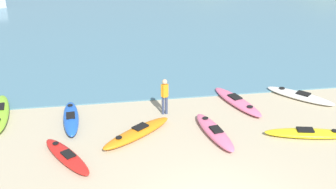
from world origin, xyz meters
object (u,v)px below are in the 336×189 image
object	(u,v)px
kayak_on_sand_2	(71,118)
person_near_waterline	(165,94)
kayak_on_sand_5	(309,133)
kayak_on_sand_8	(300,96)
kayak_on_sand_1	(214,131)
kayak_on_sand_9	(237,101)
kayak_on_sand_7	(67,156)
kayak_on_sand_4	(0,113)
kayak_on_sand_6	(137,132)

from	to	relation	value
kayak_on_sand_2	person_near_waterline	world-z (taller)	person_near_waterline
kayak_on_sand_2	kayak_on_sand_5	xyz separation A→B (m)	(8.69, -2.53, -0.05)
kayak_on_sand_2	kayak_on_sand_8	size ratio (longest dim) A/B	1.08
kayak_on_sand_1	kayak_on_sand_2	distance (m)	5.60
kayak_on_sand_8	kayak_on_sand_9	xyz separation A→B (m)	(-2.94, -0.13, -0.00)
kayak_on_sand_1	kayak_on_sand_2	xyz separation A→B (m)	(-5.28, 1.87, 0.03)
kayak_on_sand_5	kayak_on_sand_7	bearing A→B (deg)	-179.11
kayak_on_sand_4	kayak_on_sand_6	distance (m)	5.87
kayak_on_sand_1	kayak_on_sand_5	xyz separation A→B (m)	(3.41, -0.66, -0.02)
kayak_on_sand_1	kayak_on_sand_2	world-z (taller)	kayak_on_sand_2
kayak_on_sand_7	kayak_on_sand_5	bearing A→B (deg)	0.89
kayak_on_sand_4	kayak_on_sand_9	distance (m)	9.82
kayak_on_sand_4	kayak_on_sand_6	world-z (taller)	kayak_on_sand_4
kayak_on_sand_2	kayak_on_sand_4	world-z (taller)	kayak_on_sand_4
kayak_on_sand_4	kayak_on_sand_5	bearing A→B (deg)	-16.55
kayak_on_sand_5	person_near_waterline	xyz separation A→B (m)	(-4.95, 2.66, 0.74)
kayak_on_sand_6	person_near_waterline	distance (m)	2.20
kayak_on_sand_2	kayak_on_sand_1	bearing A→B (deg)	-19.48
person_near_waterline	kayak_on_sand_9	bearing A→B (deg)	7.45
kayak_on_sand_1	kayak_on_sand_7	size ratio (longest dim) A/B	1.12
person_near_waterline	kayak_on_sand_7	bearing A→B (deg)	-143.04
kayak_on_sand_1	kayak_on_sand_5	size ratio (longest dim) A/B	0.91
kayak_on_sand_4	person_near_waterline	distance (m)	6.69
kayak_on_sand_1	kayak_on_sand_6	world-z (taller)	kayak_on_sand_6
kayak_on_sand_2	kayak_on_sand_9	distance (m)	6.97
kayak_on_sand_8	kayak_on_sand_9	size ratio (longest dim) A/B	0.83
person_near_waterline	kayak_on_sand_5	bearing A→B (deg)	-28.27
kayak_on_sand_4	kayak_on_sand_9	size ratio (longest dim) A/B	1.08
kayak_on_sand_4	kayak_on_sand_6	bearing A→B (deg)	-24.45
kayak_on_sand_1	person_near_waterline	distance (m)	2.63
kayak_on_sand_5	person_near_waterline	bearing A→B (deg)	151.73
kayak_on_sand_7	person_near_waterline	size ratio (longest dim) A/B	1.78
kayak_on_sand_4	kayak_on_sand_1	bearing A→B (deg)	-18.82
kayak_on_sand_6	kayak_on_sand_9	world-z (taller)	kayak_on_sand_6
kayak_on_sand_5	kayak_on_sand_6	xyz separation A→B (m)	(-6.22, 1.01, 0.03)
kayak_on_sand_4	kayak_on_sand_5	distance (m)	12.06
kayak_on_sand_4	kayak_on_sand_9	xyz separation A→B (m)	(9.82, -0.35, -0.05)
kayak_on_sand_7	kayak_on_sand_4	bearing A→B (deg)	128.96
kayak_on_sand_5	person_near_waterline	distance (m)	5.67
kayak_on_sand_2	kayak_on_sand_7	xyz separation A→B (m)	(0.02, -2.66, -0.05)
kayak_on_sand_4	kayak_on_sand_7	bearing A→B (deg)	-51.04
kayak_on_sand_7	kayak_on_sand_8	xyz separation A→B (m)	(9.87, 3.34, 0.01)
kayak_on_sand_7	kayak_on_sand_6	bearing A→B (deg)	24.97
kayak_on_sand_4	kayak_on_sand_8	world-z (taller)	kayak_on_sand_4
kayak_on_sand_4	kayak_on_sand_8	size ratio (longest dim) A/B	1.31
kayak_on_sand_6	kayak_on_sand_2	bearing A→B (deg)	148.42
kayak_on_sand_9	kayak_on_sand_2	bearing A→B (deg)	-175.42
kayak_on_sand_1	kayak_on_sand_4	distance (m)	8.61
kayak_on_sand_2	kayak_on_sand_5	world-z (taller)	kayak_on_sand_2
kayak_on_sand_6	kayak_on_sand_8	distance (m)	7.74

